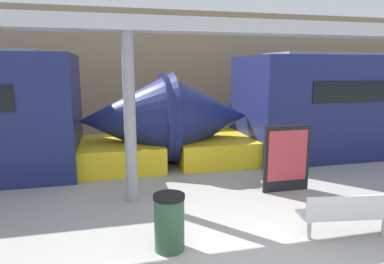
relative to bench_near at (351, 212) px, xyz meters
The scene contains 6 objects.
station_wall 9.90m from the bench_near, 101.65° to the left, with size 56.00×0.20×5.00m, color #9E8460.
bench_near is the anchor object (origin of this frame).
trash_bin 2.92m from the bench_near, behind, with size 0.48×0.48×0.88m.
poster_board 2.29m from the bench_near, 87.39° to the left, with size 1.10×0.07×1.50m.
support_column_near 4.34m from the bench_near, 142.65° to the left, with size 0.24×0.24×3.44m, color gray.
canopy_beam 5.19m from the bench_near, 142.65° to the left, with size 28.00×0.60×0.28m, color #B7B7BC.
Camera 1 is at (-1.75, -3.65, 2.74)m, focal length 32.00 mm.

